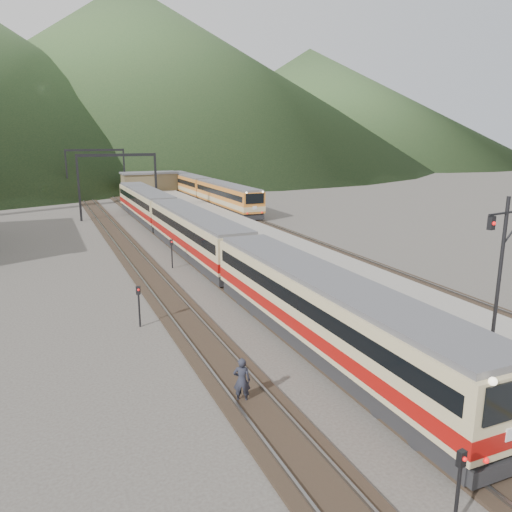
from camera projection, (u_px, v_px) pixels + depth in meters
name	position (u px, v px, depth m)	size (l,w,h in m)	color
track_main	(172.00, 238.00, 50.09)	(2.60, 200.00, 0.23)	black
track_far	(122.00, 242.00, 48.16)	(2.60, 200.00, 0.23)	black
track_second	(276.00, 230.00, 54.52)	(2.60, 200.00, 0.23)	black
platform	(232.00, 233.00, 50.36)	(8.00, 100.00, 1.00)	gray
gantry_near	(118.00, 173.00, 61.10)	(9.55, 0.25, 8.00)	black
gantry_far	(96.00, 164.00, 83.42)	(9.55, 0.25, 8.00)	black
station_shed	(149.00, 181.00, 85.59)	(9.40, 4.40, 3.10)	brown
hill_b	(130.00, 73.00, 222.55)	(220.00, 220.00, 75.00)	#2A4826
hill_c	(309.00, 104.00, 238.44)	(160.00, 160.00, 50.00)	#2A4826
main_train	(195.00, 232.00, 42.33)	(3.08, 63.10, 3.76)	tan
second_train	(205.00, 190.00, 76.50)	(2.83, 38.61, 3.46)	orange
signal_mast	(500.00, 267.00, 18.73)	(2.18, 0.50, 6.87)	black
short_signal_a	(459.00, 479.00, 12.75)	(0.24, 0.18, 2.27)	black
short_signal_b	(172.00, 250.00, 38.55)	(0.27, 0.24, 2.27)	black
short_signal_c	(139.00, 301.00, 26.56)	(0.26, 0.23, 2.27)	black
worker	(242.00, 380.00, 19.04)	(0.67, 0.44, 1.83)	#22242F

